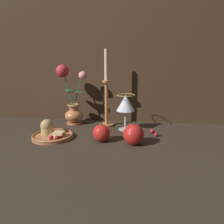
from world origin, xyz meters
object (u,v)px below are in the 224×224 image
(plate_with_pastries, at_px, (51,133))
(wine_glass, at_px, (126,104))
(apple_beside_vase, at_px, (133,134))
(candlestick, at_px, (106,97))
(apple_near_glass, at_px, (101,133))
(vase, at_px, (72,102))

(plate_with_pastries, bearing_deg, wine_glass, 26.02)
(plate_with_pastries, relative_size, apple_beside_vase, 1.82)
(plate_with_pastries, distance_m, wine_glass, 0.36)
(plate_with_pastries, distance_m, candlestick, 0.32)
(plate_with_pastries, height_order, wine_glass, wine_glass)
(wine_glass, distance_m, candlestick, 0.11)
(plate_with_pastries, distance_m, apple_near_glass, 0.23)
(vase, bearing_deg, apple_near_glass, -50.04)
(wine_glass, bearing_deg, plate_with_pastries, -153.98)
(vase, relative_size, apple_beside_vase, 3.22)
(vase, distance_m, apple_near_glass, 0.31)
(vase, bearing_deg, apple_beside_vase, -37.30)
(candlestick, bearing_deg, vase, 176.30)
(plate_with_pastries, relative_size, wine_glass, 1.02)
(wine_glass, height_order, apple_near_glass, wine_glass)
(vase, relative_size, apple_near_glass, 3.67)
(candlestick, bearing_deg, plate_with_pastries, -136.16)
(vase, relative_size, plate_with_pastries, 1.77)
(vase, bearing_deg, wine_glass, -12.71)
(vase, distance_m, wine_glass, 0.29)
(apple_near_glass, bearing_deg, wine_glass, 63.19)
(vase, relative_size, candlestick, 0.79)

